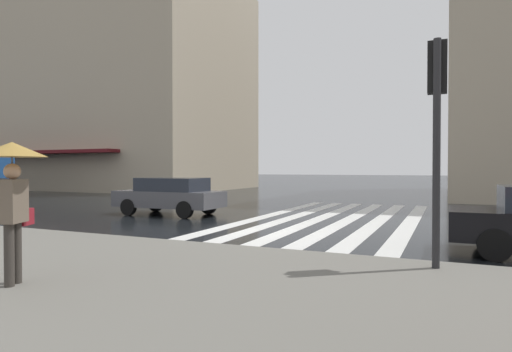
{
  "coord_description": "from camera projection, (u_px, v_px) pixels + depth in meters",
  "views": [
    {
      "loc": [
        -11.07,
        -4.71,
        1.76
      ],
      "look_at": [
        1.71,
        1.0,
        1.52
      ],
      "focal_mm": 30.16,
      "sensor_mm": 36.0,
      "label": 1
    }
  ],
  "objects": [
    {
      "name": "ground_plane",
      "position": [
        264.0,
        231.0,
        12.06
      ],
      "size": [
        220.0,
        220.0,
        0.0
      ],
      "primitive_type": "plane",
      "color": "black"
    },
    {
      "name": "zebra_crossing",
      "position": [
        336.0,
        218.0,
        15.26
      ],
      "size": [
        13.0,
        5.5,
        0.01
      ],
      "color": "silver",
      "rests_on": "ground_plane"
    },
    {
      "name": "haussmann_block_mid",
      "position": [
        86.0,
        76.0,
        40.49
      ],
      "size": [
        15.23,
        29.34,
        21.52
      ],
      "color": "tan",
      "rests_on": "ground_plane"
    },
    {
      "name": "traffic_signal_post",
      "position": [
        437.0,
        104.0,
        7.0
      ],
      "size": [
        0.44,
        0.3,
        3.69
      ],
      "color": "#232326",
      "rests_on": "sidewalk_pavement"
    },
    {
      "name": "car_dark_grey",
      "position": [
        170.0,
        195.0,
        16.34
      ],
      "size": [
        1.85,
        4.1,
        1.41
      ],
      "color": "#4C4C51",
      "rests_on": "ground_plane"
    },
    {
      "name": "pedestrian_with_floral_umbrella",
      "position": [
        13.0,
        175.0,
        5.92
      ],
      "size": [
        0.91,
        0.91,
        1.97
      ],
      "color": "#6B5B4C",
      "rests_on": "sidewalk_pavement"
    }
  ]
}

